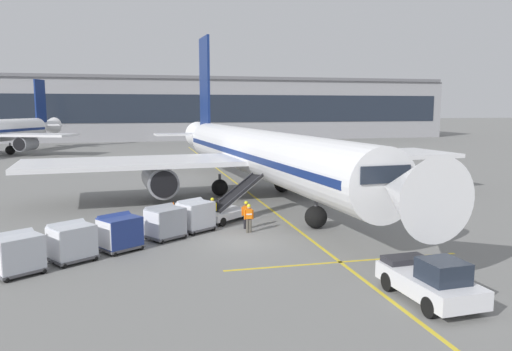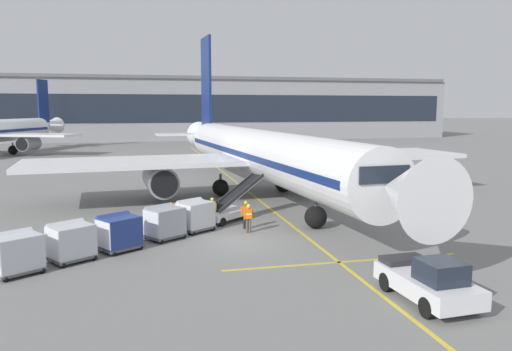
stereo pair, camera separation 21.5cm
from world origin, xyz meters
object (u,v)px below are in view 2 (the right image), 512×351
object	(u,v)px
baggage_cart_second	(164,222)
baggage_cart_third	(119,232)
ground_crew_by_loader	(212,209)
pushback_tug	(428,281)
ground_crew_by_carts	(248,216)
safety_cone_engine_keepout	(174,206)
belt_loader	(228,208)
parked_airplane	(256,153)
baggage_cart_lead	(195,215)
baggage_cart_fifth	(16,252)
ground_crew_wingwalker	(189,216)
ground_crew_marshaller	(246,213)
baggage_cart_fourth	(71,241)

from	to	relation	value
baggage_cart_second	baggage_cart_third	world-z (taller)	same
baggage_cart_second	baggage_cart_third	xyz separation A→B (m)	(-2.41, -1.80, 0.00)
ground_crew_by_loader	pushback_tug	bearing A→B (deg)	-66.55
ground_crew_by_carts	safety_cone_engine_keepout	world-z (taller)	ground_crew_by_carts
belt_loader	baggage_cart_third	xyz separation A→B (m)	(-6.72, -5.58, 0.16)
belt_loader	pushback_tug	xyz separation A→B (m)	(5.12, -15.42, -0.02)
parked_airplane	baggage_cart_lead	bearing A→B (deg)	-119.90
baggage_cart_third	baggage_cart_fifth	size ratio (longest dim) A/B	1.00
parked_airplane	baggage_cart_second	world-z (taller)	parked_airplane
baggage_cart_lead	belt_loader	bearing A→B (deg)	44.03
parked_airplane	ground_crew_wingwalker	bearing A→B (deg)	-120.77
baggage_cart_third	ground_crew_by_loader	xyz separation A→B (m)	(5.55, 4.65, -0.00)
ground_crew_marshaller	ground_crew_by_loader	bearing A→B (deg)	139.48
pushback_tug	ground_crew_wingwalker	size ratio (longest dim) A/B	2.59
baggage_cart_second	baggage_cart_fourth	bearing A→B (deg)	-145.53
baggage_cart_fourth	ground_crew_marshaller	size ratio (longest dim) A/B	1.55
ground_crew_marshaller	ground_crew_wingwalker	distance (m)	3.48
ground_crew_by_loader	safety_cone_engine_keepout	distance (m)	5.65
baggage_cart_fourth	ground_crew_marshaller	distance (m)	10.57
baggage_cart_third	ground_crew_marshaller	bearing A→B (deg)	22.45
baggage_cart_lead	pushback_tug	xyz separation A→B (m)	(7.54, -13.08, -0.17)
baggage_cart_fourth	ground_crew_by_carts	world-z (taller)	baggage_cart_fourth
baggage_cart_lead	ground_crew_by_loader	distance (m)	1.89
baggage_cart_fifth	ground_crew_wingwalker	bearing A→B (deg)	35.33
baggage_cart_third	ground_crew_wingwalker	bearing A→B (deg)	37.39
baggage_cart_lead	ground_crew_by_loader	size ratio (longest dim) A/B	1.55
baggage_cart_second	pushback_tug	distance (m)	14.98
parked_airplane	baggage_cart_fourth	distance (m)	20.34
baggage_cart_lead	pushback_tug	world-z (taller)	baggage_cart_lead
pushback_tug	ground_crew_by_carts	world-z (taller)	pushback_tug
baggage_cart_fourth	belt_loader	bearing A→B (deg)	37.91
ground_crew_marshaller	baggage_cart_second	bearing A→B (deg)	-165.85
baggage_cart_third	baggage_cart_fourth	distance (m)	2.58
baggage_cart_lead	baggage_cart_third	size ratio (longest dim) A/B	1.00
ground_crew_marshaller	ground_crew_wingwalker	size ratio (longest dim) A/B	1.00
baggage_cart_third	ground_crew_marshaller	world-z (taller)	baggage_cart_third
ground_crew_by_carts	ground_crew_wingwalker	world-z (taller)	same
safety_cone_engine_keepout	baggage_cart_lead	bearing A→B (deg)	-82.73
ground_crew_by_loader	safety_cone_engine_keepout	bearing A→B (deg)	112.01
baggage_cart_second	pushback_tug	size ratio (longest dim) A/B	0.60
baggage_cart_fourth	pushback_tug	size ratio (longest dim) A/B	0.60
baggage_cart_third	ground_crew_by_carts	distance (m)	7.65
baggage_cart_lead	baggage_cart_third	bearing A→B (deg)	-143.00
belt_loader	ground_crew_by_loader	distance (m)	1.50
ground_crew_wingwalker	safety_cone_engine_keepout	xyz separation A→B (m)	(-0.48, 6.84, -0.70)
ground_crew_by_loader	ground_crew_marshaller	xyz separation A→B (m)	(1.85, -1.58, 0.00)
belt_loader	ground_crew_wingwalker	bearing A→B (deg)	-137.27
baggage_cart_fourth	safety_cone_engine_keepout	bearing A→B (deg)	63.27
pushback_tug	ground_crew_by_loader	bearing A→B (deg)	113.45
baggage_cart_lead	ground_crew_wingwalker	size ratio (longest dim) A/B	1.55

